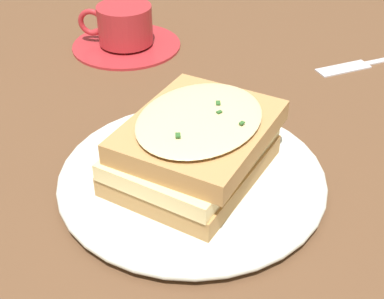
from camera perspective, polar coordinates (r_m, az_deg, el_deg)
ground_plane at (r=0.48m, az=-3.92°, el=-4.82°), size 2.40×2.40×0.00m
dinner_plate at (r=0.49m, az=-0.00°, el=-3.00°), size 0.24×0.24×0.01m
sandwich at (r=0.47m, az=0.34°, el=0.47°), size 0.17×0.16×0.06m
teacup_with_saucer at (r=0.74m, az=-7.19°, el=12.46°), size 0.15×0.15×0.06m
fork at (r=0.73m, az=18.09°, el=8.75°), size 0.11×0.17×0.00m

